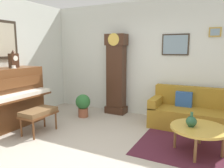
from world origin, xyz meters
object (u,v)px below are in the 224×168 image
at_px(piano_bench, 39,113).
at_px(grandfather_clock, 116,76).
at_px(couch, 197,114).
at_px(coffee_table, 199,129).
at_px(mantel_clock, 14,60).
at_px(teacup, 14,67).
at_px(potted_plant, 83,104).
at_px(piano, 8,98).
at_px(green_jug, 191,121).

height_order(piano_bench, grandfather_clock, grandfather_clock).
xyz_separation_m(couch, coffee_table, (0.13, -1.13, 0.09)).
distance_m(piano_bench, couch, 3.24).
bearing_deg(couch, mantel_clock, -156.86).
height_order(teacup, potted_plant, teacup).
relative_size(mantel_clock, teacup, 3.28).
distance_m(coffee_table, teacup, 3.72).
bearing_deg(potted_plant, grandfather_clock, 49.26).
height_order(couch, potted_plant, couch).
bearing_deg(mantel_clock, teacup, -41.92).
bearing_deg(teacup, piano, -149.47).
height_order(couch, coffee_table, couch).
bearing_deg(grandfather_clock, couch, -6.55).
bearing_deg(couch, piano, -154.29).
xyz_separation_m(grandfather_clock, green_jug, (2.02, -1.41, -0.45)).
xyz_separation_m(mantel_clock, green_jug, (3.59, 0.35, -0.91)).
distance_m(grandfather_clock, potted_plant, 1.09).
bearing_deg(piano, piano_bench, 2.41).
bearing_deg(couch, potted_plant, -170.29).
xyz_separation_m(mantel_clock, potted_plant, (1.00, 1.09, -1.11)).
height_order(coffee_table, green_jug, green_jug).
bearing_deg(grandfather_clock, mantel_clock, -131.90).
bearing_deg(green_jug, piano, -171.39).
height_order(piano, teacup, teacup).
xyz_separation_m(grandfather_clock, potted_plant, (-0.58, -0.67, -0.64)).
distance_m(mantel_clock, green_jug, 3.72).
xyz_separation_m(coffee_table, mantel_clock, (-3.70, -0.39, 1.03)).
relative_size(grandfather_clock, coffee_table, 2.31).
distance_m(piano, green_jug, 3.64).
xyz_separation_m(grandfather_clock, coffee_table, (2.13, -1.36, -0.57)).
bearing_deg(green_jug, mantel_clock, -174.45).
xyz_separation_m(piano, teacup, (0.13, 0.08, 0.65)).
distance_m(grandfather_clock, green_jug, 2.50).
relative_size(couch, teacup, 16.38).
xyz_separation_m(piano, grandfather_clock, (1.58, 1.95, 0.33)).
height_order(couch, teacup, teacup).
bearing_deg(potted_plant, couch, 9.71).
height_order(mantel_clock, teacup, mantel_clock).
distance_m(teacup, potted_plant, 1.77).
relative_size(piano_bench, coffee_table, 0.80).
xyz_separation_m(coffee_table, green_jug, (-0.11, -0.04, 0.12)).
bearing_deg(mantel_clock, piano, -90.87).
relative_size(couch, potted_plant, 3.39).
height_order(piano_bench, teacup, teacup).
bearing_deg(grandfather_clock, potted_plant, -130.74).
distance_m(piano, teacup, 0.67).
distance_m(piano, couch, 3.98).
height_order(teacup, green_jug, teacup).
bearing_deg(coffee_table, green_jug, -159.14).
relative_size(mantel_clock, potted_plant, 0.68).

